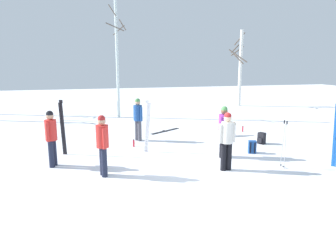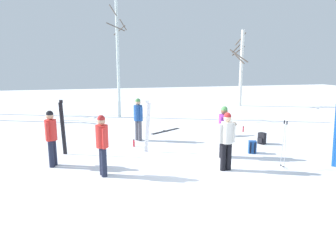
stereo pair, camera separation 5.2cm
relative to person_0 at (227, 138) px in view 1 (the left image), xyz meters
The scene contains 18 objects.
ground_plane 1.33m from the person_0, 164.59° to the left, with size 60.00×60.00×0.00m, color white.
person_0 is the anchor object (origin of this frame).
person_1 1.29m from the person_0, 69.71° to the left, with size 0.41×0.38×1.72m.
person_2 4.55m from the person_0, 115.25° to the left, with size 0.34×0.47×1.72m.
person_3 5.20m from the person_0, 161.98° to the left, with size 0.34×0.50×1.72m.
person_4 3.52m from the person_0, behind, with size 0.34×0.51×1.72m.
dog 4.49m from the person_0, 63.93° to the left, with size 0.89×0.32×0.57m.
ski_pair_planted_0 3.33m from the person_0, ahead, with size 0.15×0.15×2.01m.
ski_pair_planted_1 3.08m from the person_0, 127.38° to the left, with size 0.27×0.02×1.83m.
ski_pair_planted_2 5.50m from the person_0, 148.94° to the left, with size 0.18×0.05×1.89m.
ski_pair_lying_0 5.60m from the person_0, 94.98° to the left, with size 1.56×1.09×0.05m.
ski_poles_0 1.75m from the person_0, ahead, with size 0.07×0.23×1.45m.
backpack_0 3.64m from the person_0, 42.73° to the left, with size 0.34×0.32×0.44m.
backpack_1 2.27m from the person_0, 40.27° to the left, with size 0.31×0.33×0.44m.
water_bottle_0 5.46m from the person_0, 57.10° to the left, with size 0.06×0.06×0.27m.
water_bottle_1 4.02m from the person_0, 125.10° to the left, with size 0.07×0.07×0.28m.
birch_tree_2 10.41m from the person_0, 102.54° to the left, with size 1.26×1.20×7.42m.
birch_tree_3 14.32m from the person_0, 61.55° to the left, with size 1.45×1.71×5.35m.
Camera 1 is at (-2.92, -8.18, 3.10)m, focal length 32.98 mm.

